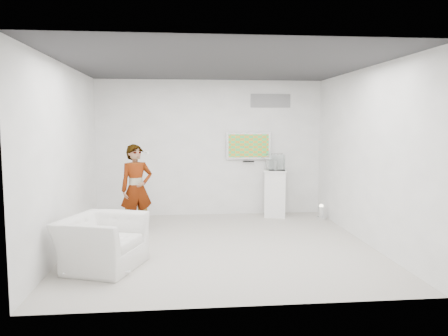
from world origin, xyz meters
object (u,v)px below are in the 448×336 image
Objects in this scene: floor_uplight at (321,212)px; tv at (248,146)px; armchair at (102,242)px; pedestal at (275,193)px; person at (136,189)px.

tv is at bearing 153.91° from floor_uplight.
tv is 4.48m from armchair.
pedestal is 1.07m from floor_uplight.
pedestal reaches higher than floor_uplight.
pedestal is (3.20, 3.12, 0.15)m from armchair.
floor_uplight is at bearing -26.09° from tv.
armchair is at bearing -122.04° from person.
pedestal is at bearing 155.50° from floor_uplight.
tv is at bearing 9.30° from person.
tv is 2.15m from floor_uplight.
armchair is 3.60× the size of floor_uplight.
tv is 0.60× the size of person.
tv reaches higher than floor_uplight.
pedestal is 3.27× the size of floor_uplight.
floor_uplight is (1.47, -0.72, -1.39)m from tv.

